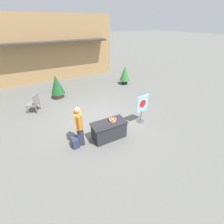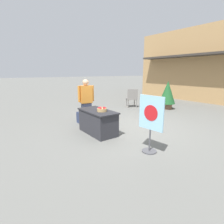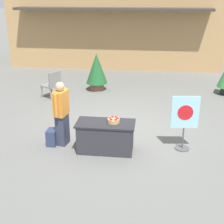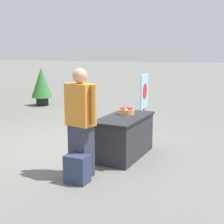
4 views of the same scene
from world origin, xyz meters
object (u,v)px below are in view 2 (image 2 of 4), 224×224
person_visitor (86,102)px  display_table (98,122)px  apple_basket (102,109)px  poster_board (151,121)px  potted_plant_far_left (167,94)px  backpack (82,117)px  patio_chair (132,97)px

person_visitor → display_table: bearing=0.0°
apple_basket → poster_board: (1.71, 0.27, -0.02)m
apple_basket → potted_plant_far_left: bearing=104.3°
display_table → backpack: bearing=174.5°
apple_basket → person_visitor: bearing=172.4°
display_table → apple_basket: (0.19, 0.04, 0.43)m
poster_board → potted_plant_far_left: size_ratio=0.95×
apple_basket → potted_plant_far_left: size_ratio=0.20×
backpack → potted_plant_far_left: size_ratio=0.29×
apple_basket → person_visitor: (-1.34, 0.18, 0.04)m
patio_chair → potted_plant_far_left: 1.88m
potted_plant_far_left → patio_chair: bearing=-140.6°
poster_board → patio_chair: bearing=-134.3°
person_visitor → patio_chair: size_ratio=1.65×
display_table → backpack: display_table is taller
display_table → patio_chair: size_ratio=1.41×
backpack → poster_board: poster_board is taller
person_visitor → potted_plant_far_left: person_visitor is taller
display_table → backpack: 1.43m
backpack → patio_chair: bearing=106.6°
backpack → potted_plant_far_left: (0.36, 4.82, 0.60)m
person_visitor → patio_chair: (-1.35, 3.56, -0.29)m
patio_chair → backpack: bearing=136.1°
backpack → poster_board: 3.38m
display_table → potted_plant_far_left: potted_plant_far_left is taller
display_table → person_visitor: person_visitor is taller
display_table → potted_plant_far_left: bearing=102.0°
backpack → potted_plant_far_left: bearing=85.8°
patio_chair → potted_plant_far_left: size_ratio=0.69×
person_visitor → backpack: bearing=-151.6°
apple_basket → poster_board: poster_board is taller
person_visitor → patio_chair: 3.81m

